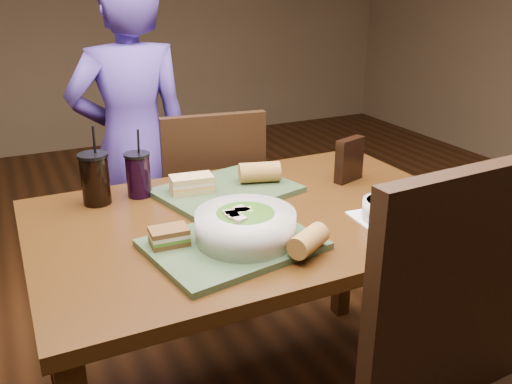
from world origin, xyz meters
TOP-DOWN VIEW (x-y plane):
  - dining_table at (0.00, 0.00)m, footprint 1.30×0.85m
  - chair_far at (0.07, 0.62)m, footprint 0.46×0.46m
  - diner at (-0.14, 0.95)m, footprint 0.54×0.36m
  - tray_near at (-0.15, -0.17)m, footprint 0.47×0.39m
  - tray_far at (-0.01, 0.19)m, footprint 0.49×0.41m
  - salad_bowl at (-0.11, -0.17)m, footprint 0.26×0.26m
  - soup_bowl at (0.32, -0.20)m, footprint 0.19×0.19m
  - sandwich_near at (-0.30, -0.11)m, footprint 0.10×0.07m
  - sandwich_far at (-0.13, 0.21)m, footprint 0.14×0.09m
  - baguette_near at (-0.00, -0.30)m, footprint 0.13×0.11m
  - baguette_far at (0.11, 0.20)m, footprint 0.15×0.10m
  - cup_cola at (-0.41, 0.29)m, footprint 0.09×0.09m
  - cup_berry at (-0.28, 0.29)m, footprint 0.08×0.08m
  - chip_bag at (0.41, 0.12)m, footprint 0.12×0.07m

SIDE VIEW (x-z plane):
  - chair_far at x=0.07m, z-range 0.05..0.98m
  - dining_table at x=0.00m, z-range 0.28..1.03m
  - diner at x=-0.14m, z-range 0.00..1.45m
  - tray_near at x=-0.15m, z-range 0.75..0.77m
  - tray_far at x=-0.01m, z-range 0.75..0.77m
  - soup_bowl at x=0.32m, z-range 0.75..0.82m
  - sandwich_near at x=-0.30m, z-range 0.77..0.81m
  - sandwich_far at x=-0.13m, z-range 0.77..0.82m
  - baguette_near at x=0.00m, z-range 0.77..0.83m
  - baguette_far at x=0.11m, z-range 0.77..0.84m
  - salad_bowl at x=-0.11m, z-range 0.77..0.86m
  - cup_berry at x=-0.28m, z-range 0.71..0.93m
  - chip_bag at x=0.41m, z-range 0.75..0.90m
  - cup_cola at x=-0.41m, z-range 0.71..0.96m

